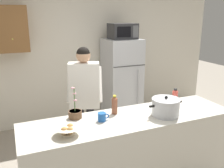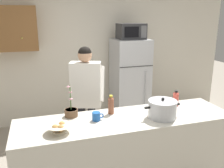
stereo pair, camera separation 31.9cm
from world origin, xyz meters
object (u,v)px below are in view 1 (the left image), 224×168
(microwave, at_px, (123,31))
(potted_orchid, at_px, (75,113))
(coffee_mug, at_px, (102,117))
(refrigerator, at_px, (122,81))
(bottle_mid_counter, at_px, (175,96))
(bottle_near_edge, at_px, (115,105))
(bread_bowl, at_px, (68,130))
(cooking_pot, at_px, (166,107))
(person_near_pot, at_px, (84,91))

(microwave, distance_m, potted_orchid, 2.23)
(microwave, relative_size, coffee_mug, 3.66)
(refrigerator, relative_size, bottle_mid_counter, 7.86)
(bottle_near_edge, bearing_deg, coffee_mug, -147.00)
(refrigerator, distance_m, microwave, 0.95)
(refrigerator, distance_m, potted_orchid, 2.11)
(refrigerator, xyz_separation_m, potted_orchid, (-1.35, -1.62, 0.17))
(microwave, bearing_deg, bottle_mid_counter, -91.00)
(coffee_mug, distance_m, bread_bowl, 0.45)
(bottle_near_edge, relative_size, bottle_mid_counter, 1.11)
(cooking_pot, bearing_deg, potted_orchid, 161.02)
(microwave, bearing_deg, person_near_pot, -136.79)
(person_near_pot, distance_m, bottle_mid_counter, 1.22)
(coffee_mug, height_order, potted_orchid, potted_orchid)
(coffee_mug, height_order, bread_bowl, bread_bowl)
(bottle_near_edge, height_order, bottle_mid_counter, bottle_near_edge)
(person_near_pot, height_order, bottle_mid_counter, person_near_pot)
(cooking_pot, height_order, coffee_mug, cooking_pot)
(refrigerator, relative_size, microwave, 3.36)
(bottle_near_edge, xyz_separation_m, potted_orchid, (-0.46, 0.06, -0.05))
(refrigerator, bearing_deg, bottle_mid_counter, -90.99)
(microwave, distance_m, bottle_near_edge, 2.01)
(person_near_pot, height_order, bread_bowl, person_near_pot)
(cooking_pot, relative_size, coffee_mug, 3.32)
(bottle_near_edge, bearing_deg, person_near_pot, 103.58)
(person_near_pot, distance_m, cooking_pot, 1.16)
(cooking_pot, bearing_deg, person_near_pot, 125.75)
(refrigerator, distance_m, bottle_mid_counter, 1.69)
(coffee_mug, xyz_separation_m, bottle_near_edge, (0.21, 0.14, 0.06))
(coffee_mug, bearing_deg, bottle_mid_counter, 7.23)
(microwave, bearing_deg, coffee_mug, -121.51)
(cooking_pot, xyz_separation_m, coffee_mug, (-0.73, 0.14, -0.05))
(potted_orchid, bearing_deg, person_near_pot, 64.04)
(refrigerator, height_order, person_near_pot, person_near_pot)
(bottle_near_edge, bearing_deg, potted_orchid, 172.66)
(microwave, xyz_separation_m, person_near_pot, (-1.05, -0.99, -0.73))
(coffee_mug, xyz_separation_m, potted_orchid, (-0.25, 0.19, 0.01))
(refrigerator, height_order, cooking_pot, refrigerator)
(potted_orchid, bearing_deg, microwave, 49.83)
(bottle_mid_counter, height_order, potted_orchid, potted_orchid)
(refrigerator, bearing_deg, bread_bowl, -127.39)
(coffee_mug, bearing_deg, refrigerator, 58.80)
(person_near_pot, bearing_deg, potted_orchid, -115.96)
(person_near_pot, bearing_deg, microwave, 43.21)
(refrigerator, bearing_deg, microwave, -89.93)
(person_near_pot, relative_size, cooking_pot, 3.77)
(refrigerator, bearing_deg, cooking_pot, -100.72)
(coffee_mug, height_order, bottle_near_edge, bottle_near_edge)
(refrigerator, bearing_deg, potted_orchid, -129.78)
(person_near_pot, relative_size, potted_orchid, 4.38)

